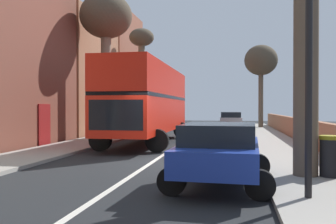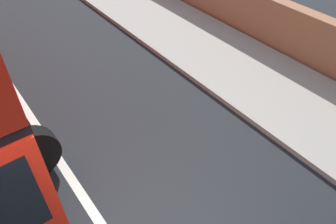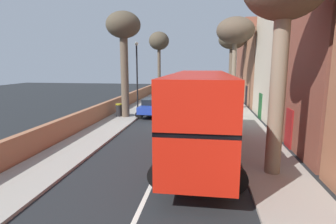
% 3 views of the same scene
% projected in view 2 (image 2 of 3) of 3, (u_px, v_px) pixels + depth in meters
% --- Properties ---
extents(sidewalk_right, '(2.60, 60.00, 0.12)m').
position_uv_depth(sidewalk_right, '(333.00, 124.00, 6.67)').
color(sidewalk_right, '#9E998E').
rests_on(sidewalk_right, ground).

